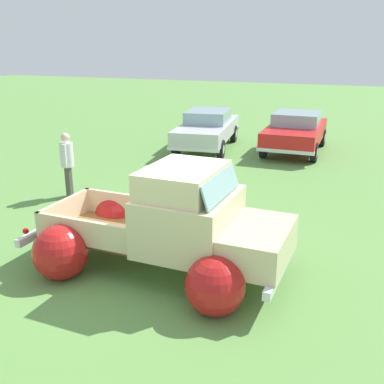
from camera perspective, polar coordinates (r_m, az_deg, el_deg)
ground_plane at (r=8.23m, az=-4.53°, el=-9.42°), size 80.00×80.00×0.00m
vintage_pickup_truck at (r=7.75m, az=-2.11°, el=-5.00°), size 4.66×2.83×1.96m
show_car_0 at (r=17.21m, az=1.96°, el=8.14°), size 2.41×4.78×1.43m
show_car_1 at (r=17.11m, az=13.01°, el=7.63°), size 1.98×4.25×1.43m
spectator_0 at (r=11.95m, az=-15.57°, el=3.80°), size 0.45×0.52×1.69m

